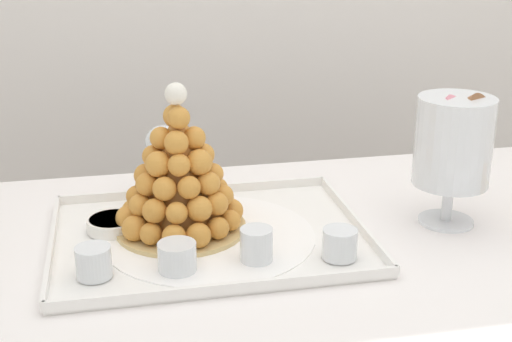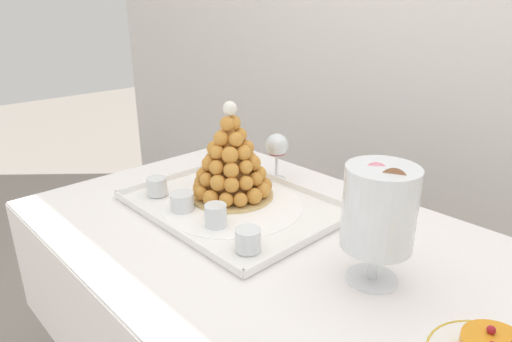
% 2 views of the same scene
% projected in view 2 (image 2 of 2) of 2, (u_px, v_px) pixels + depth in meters
% --- Properties ---
extents(backdrop_wall, '(4.80, 0.10, 2.50)m').
position_uv_depth(backdrop_wall, '(486.00, 20.00, 1.50)').
color(backdrop_wall, silver).
rests_on(backdrop_wall, ground_plane).
extents(buffet_table, '(1.40, 0.83, 0.78)m').
position_uv_depth(buffet_table, '(285.00, 283.00, 1.08)').
color(buffet_table, brown).
rests_on(buffet_table, ground_plane).
extents(serving_tray, '(0.56, 0.42, 0.02)m').
position_uv_depth(serving_tray, '(233.00, 205.00, 1.22)').
color(serving_tray, white).
rests_on(serving_tray, buffet_table).
extents(croquembouche, '(0.24, 0.24, 0.28)m').
position_uv_depth(croquembouche, '(231.00, 162.00, 1.24)').
color(croquembouche, tan).
rests_on(croquembouche, serving_tray).
extents(dessert_cup_left, '(0.06, 0.06, 0.05)m').
position_uv_depth(dessert_cup_left, '(157.00, 187.00, 1.27)').
color(dessert_cup_left, silver).
rests_on(dessert_cup_left, serving_tray).
extents(dessert_cup_mid_left, '(0.06, 0.06, 0.05)m').
position_uv_depth(dessert_cup_mid_left, '(182.00, 202.00, 1.18)').
color(dessert_cup_mid_left, silver).
rests_on(dessert_cup_mid_left, serving_tray).
extents(dessert_cup_centre, '(0.06, 0.06, 0.06)m').
position_uv_depth(dessert_cup_centre, '(216.00, 216.00, 1.09)').
color(dessert_cup_centre, silver).
rests_on(dessert_cup_centre, serving_tray).
extents(dessert_cup_mid_right, '(0.06, 0.06, 0.05)m').
position_uv_depth(dessert_cup_mid_right, '(248.00, 240.00, 0.99)').
color(dessert_cup_mid_right, silver).
rests_on(dessert_cup_mid_right, serving_tray).
extents(creme_brulee_ramekin, '(0.10, 0.10, 0.02)m').
position_uv_depth(creme_brulee_ramekin, '(212.00, 178.00, 1.37)').
color(creme_brulee_ramekin, white).
rests_on(creme_brulee_ramekin, serving_tray).
extents(macaron_goblet, '(0.14, 0.14, 0.26)m').
position_uv_depth(macaron_goblet, '(379.00, 210.00, 0.85)').
color(macaron_goblet, white).
rests_on(macaron_goblet, buffet_table).
extents(wine_glass, '(0.07, 0.07, 0.15)m').
position_uv_depth(wine_glass, '(277.00, 147.00, 1.37)').
color(wine_glass, silver).
rests_on(wine_glass, buffet_table).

